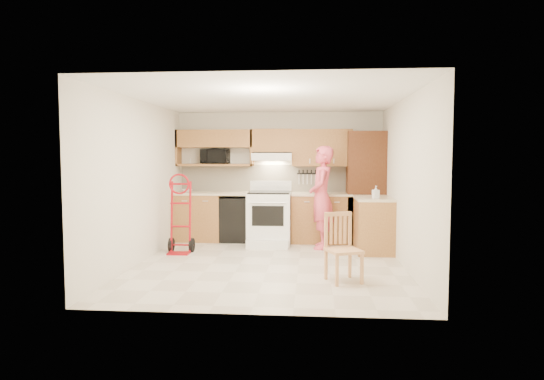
# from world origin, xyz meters

# --- Properties ---
(floor) EXTENTS (4.00, 4.50, 0.02)m
(floor) POSITION_xyz_m (0.00, 0.00, -0.01)
(floor) COLOR beige
(floor) RESTS_ON ground
(ceiling) EXTENTS (4.00, 4.50, 0.02)m
(ceiling) POSITION_xyz_m (0.00, 0.00, 2.51)
(ceiling) COLOR white
(ceiling) RESTS_ON ground
(wall_back) EXTENTS (4.00, 0.02, 2.50)m
(wall_back) POSITION_xyz_m (0.00, 2.26, 1.25)
(wall_back) COLOR beige
(wall_back) RESTS_ON ground
(wall_front) EXTENTS (4.00, 0.02, 2.50)m
(wall_front) POSITION_xyz_m (0.00, -2.26, 1.25)
(wall_front) COLOR beige
(wall_front) RESTS_ON ground
(wall_left) EXTENTS (0.02, 4.50, 2.50)m
(wall_left) POSITION_xyz_m (-2.01, 0.00, 1.25)
(wall_left) COLOR beige
(wall_left) RESTS_ON ground
(wall_right) EXTENTS (0.02, 4.50, 2.50)m
(wall_right) POSITION_xyz_m (2.01, 0.00, 1.25)
(wall_right) COLOR beige
(wall_right) RESTS_ON ground
(backsplash) EXTENTS (3.92, 0.03, 0.55)m
(backsplash) POSITION_xyz_m (0.00, 2.23, 1.20)
(backsplash) COLOR beige
(backsplash) RESTS_ON wall_back
(lower_cab_left) EXTENTS (0.90, 0.60, 0.90)m
(lower_cab_left) POSITION_xyz_m (-1.55, 1.95, 0.45)
(lower_cab_left) COLOR #A3723C
(lower_cab_left) RESTS_ON ground
(dishwasher) EXTENTS (0.60, 0.60, 0.85)m
(dishwasher) POSITION_xyz_m (-0.80, 1.95, 0.42)
(dishwasher) COLOR black
(dishwasher) RESTS_ON ground
(lower_cab_right) EXTENTS (1.14, 0.60, 0.90)m
(lower_cab_right) POSITION_xyz_m (0.83, 1.95, 0.45)
(lower_cab_right) COLOR #A3723C
(lower_cab_right) RESTS_ON ground
(countertop_left) EXTENTS (1.50, 0.63, 0.04)m
(countertop_left) POSITION_xyz_m (-1.25, 1.95, 0.92)
(countertop_left) COLOR beige
(countertop_left) RESTS_ON lower_cab_left
(countertop_right) EXTENTS (1.14, 0.63, 0.04)m
(countertop_right) POSITION_xyz_m (0.83, 1.95, 0.92)
(countertop_right) COLOR beige
(countertop_right) RESTS_ON lower_cab_right
(cab_return_right) EXTENTS (0.60, 1.00, 0.90)m
(cab_return_right) POSITION_xyz_m (1.70, 1.15, 0.45)
(cab_return_right) COLOR #A3723C
(cab_return_right) RESTS_ON ground
(countertop_return) EXTENTS (0.63, 1.00, 0.04)m
(countertop_return) POSITION_xyz_m (1.70, 1.15, 0.92)
(countertop_return) COLOR beige
(countertop_return) RESTS_ON cab_return_right
(pantry_tall) EXTENTS (0.70, 0.60, 2.10)m
(pantry_tall) POSITION_xyz_m (1.65, 1.95, 1.05)
(pantry_tall) COLOR #4E2914
(pantry_tall) RESTS_ON ground
(upper_cab_left) EXTENTS (1.50, 0.33, 0.34)m
(upper_cab_left) POSITION_xyz_m (-1.25, 2.08, 1.98)
(upper_cab_left) COLOR #A3723C
(upper_cab_left) RESTS_ON wall_back
(upper_shelf_mw) EXTENTS (1.50, 0.33, 0.04)m
(upper_shelf_mw) POSITION_xyz_m (-1.25, 2.08, 1.47)
(upper_shelf_mw) COLOR #A3723C
(upper_shelf_mw) RESTS_ON wall_back
(upper_cab_center) EXTENTS (0.76, 0.33, 0.44)m
(upper_cab_center) POSITION_xyz_m (-0.12, 2.08, 1.94)
(upper_cab_center) COLOR #A3723C
(upper_cab_center) RESTS_ON wall_back
(upper_cab_right) EXTENTS (1.14, 0.33, 0.70)m
(upper_cab_right) POSITION_xyz_m (0.83, 2.08, 1.80)
(upper_cab_right) COLOR #A3723C
(upper_cab_right) RESTS_ON wall_back
(range_hood) EXTENTS (0.76, 0.46, 0.14)m
(range_hood) POSITION_xyz_m (-0.12, 2.02, 1.63)
(range_hood) COLOR white
(range_hood) RESTS_ON wall_back
(knife_strip) EXTENTS (0.40, 0.05, 0.29)m
(knife_strip) POSITION_xyz_m (0.55, 2.21, 1.24)
(knife_strip) COLOR black
(knife_strip) RESTS_ON backsplash
(microwave) EXTENTS (0.54, 0.39, 0.29)m
(microwave) POSITION_xyz_m (-1.25, 2.08, 1.64)
(microwave) COLOR black
(microwave) RESTS_ON upper_shelf_mw
(range) EXTENTS (0.79, 1.04, 1.17)m
(range) POSITION_xyz_m (-0.15, 1.60, 0.58)
(range) COLOR white
(range) RESTS_ON ground
(person) EXTENTS (0.46, 0.68, 1.82)m
(person) POSITION_xyz_m (0.81, 1.35, 0.91)
(person) COLOR #E04B5E
(person) RESTS_ON ground
(hand_truck) EXTENTS (0.48, 0.45, 1.22)m
(hand_truck) POSITION_xyz_m (-1.59, 0.73, 0.61)
(hand_truck) COLOR #A40D16
(hand_truck) RESTS_ON ground
(dining_chair) EXTENTS (0.54, 0.56, 0.90)m
(dining_chair) POSITION_xyz_m (1.05, -0.88, 0.45)
(dining_chair) COLOR tan
(dining_chair) RESTS_ON ground
(soap_bottle) EXTENTS (0.12, 0.12, 0.21)m
(soap_bottle) POSITION_xyz_m (1.70, 0.91, 1.05)
(soap_bottle) COLOR white
(soap_bottle) RESTS_ON countertop_return
(bowl) EXTENTS (0.26, 0.26, 0.05)m
(bowl) POSITION_xyz_m (-1.78, 1.95, 0.97)
(bowl) COLOR white
(bowl) RESTS_ON countertop_left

